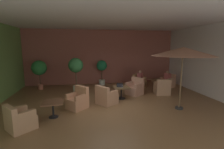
# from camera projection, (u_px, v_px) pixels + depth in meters

# --- Properties ---
(ground_plane) EXTENTS (10.43, 9.38, 0.02)m
(ground_plane) POSITION_uv_depth(u_px,v_px,m) (114.00, 106.00, 7.38)
(ground_plane) COLOR brown
(wall_back_brick) EXTENTS (10.43, 0.08, 3.73)m
(wall_back_brick) POSITION_uv_depth(u_px,v_px,m) (102.00, 57.00, 11.57)
(wall_back_brick) COLOR #914F43
(wall_back_brick) RESTS_ON ground_plane
(wall_right_plain) EXTENTS (0.08, 9.38, 3.73)m
(wall_right_plain) POSITION_uv_depth(u_px,v_px,m) (220.00, 62.00, 7.94)
(wall_right_plain) COLOR silver
(wall_right_plain) RESTS_ON ground_plane
(ceiling_slab) EXTENTS (10.43, 9.38, 0.06)m
(ceiling_slab) POSITION_uv_depth(u_px,v_px,m) (114.00, 18.00, 6.73)
(ceiling_slab) COLOR silver
(ceiling_slab) RESTS_ON wall_back_brick
(cafe_table_front_left) EXTENTS (0.82, 0.82, 0.60)m
(cafe_table_front_left) POSITION_uv_depth(u_px,v_px,m) (121.00, 89.00, 8.34)
(cafe_table_front_left) COLOR black
(cafe_table_front_left) RESTS_ON ground_plane
(armchair_front_left_north) EXTENTS (1.04, 1.05, 0.92)m
(armchair_front_left_north) POSITION_uv_depth(u_px,v_px,m) (135.00, 88.00, 9.08)
(armchair_front_left_north) COLOR tan
(armchair_front_left_north) RESTS_ON ground_plane
(armchair_front_left_east) EXTENTS (1.09, 1.10, 0.87)m
(armchair_front_left_east) POSITION_uv_depth(u_px,v_px,m) (106.00, 97.00, 7.60)
(armchair_front_left_east) COLOR tan
(armchair_front_left_east) RESTS_ON ground_plane
(cafe_table_front_right) EXTENTS (0.81, 0.81, 0.60)m
(cafe_table_front_right) POSITION_uv_depth(u_px,v_px,m) (53.00, 105.00, 6.12)
(cafe_table_front_right) COLOR black
(cafe_table_front_right) RESTS_ON ground_plane
(armchair_front_right_north) EXTENTS (1.04, 1.04, 0.92)m
(armchair_front_right_north) POSITION_uv_depth(u_px,v_px,m) (78.00, 101.00, 7.07)
(armchair_front_right_north) COLOR tan
(armchair_front_right_north) RESTS_ON ground_plane
(armchair_front_right_east) EXTENTS (1.05, 1.05, 0.84)m
(armchair_front_right_east) POSITION_uv_depth(u_px,v_px,m) (20.00, 120.00, 5.24)
(armchair_front_right_east) COLOR tan
(armchair_front_right_east) RESTS_ON ground_plane
(cafe_table_mid_center) EXTENTS (0.79, 0.79, 0.60)m
(cafe_table_mid_center) POSITION_uv_depth(u_px,v_px,m) (156.00, 81.00, 10.15)
(cafe_table_mid_center) COLOR black
(cafe_table_mid_center) RESTS_ON ground_plane
(armchair_mid_center_north) EXTENTS (1.01, 1.01, 0.84)m
(armchair_mid_center_north) POSITION_uv_depth(u_px,v_px,m) (139.00, 82.00, 10.70)
(armchair_mid_center_north) COLOR tan
(armchair_mid_center_north) RESTS_ON ground_plane
(armchair_mid_center_east) EXTENTS (0.84, 0.84, 0.88)m
(armchair_mid_center_east) POSITION_uv_depth(u_px,v_px,m) (162.00, 88.00, 9.11)
(armchair_mid_center_east) COLOR tan
(armchair_mid_center_east) RESTS_ON ground_plane
(armchair_mid_center_south) EXTENTS (0.97, 1.01, 0.84)m
(armchair_mid_center_south) POSITION_uv_depth(u_px,v_px,m) (167.00, 82.00, 10.77)
(armchair_mid_center_south) COLOR tan
(armchair_mid_center_south) RESTS_ON ground_plane
(patio_umbrella_tall_red) EXTENTS (2.48, 2.48, 2.60)m
(patio_umbrella_tall_red) POSITION_uv_depth(u_px,v_px,m) (183.00, 52.00, 6.62)
(patio_umbrella_tall_red) COLOR #2D2D2D
(patio_umbrella_tall_red) RESTS_ON ground_plane
(potted_tree_left_corner) EXTENTS (0.89, 0.89, 1.78)m
(potted_tree_left_corner) POSITION_uv_depth(u_px,v_px,m) (39.00, 69.00, 9.98)
(potted_tree_left_corner) COLOR #AE5E49
(potted_tree_left_corner) RESTS_ON ground_plane
(potted_tree_mid_left) EXTENTS (0.83, 0.83, 1.99)m
(potted_tree_mid_left) POSITION_uv_depth(u_px,v_px,m) (76.00, 68.00, 9.26)
(potted_tree_mid_left) COLOR silver
(potted_tree_mid_left) RESTS_ON ground_plane
(potted_tree_mid_right) EXTENTS (0.70, 0.70, 1.69)m
(potted_tree_mid_right) POSITION_uv_depth(u_px,v_px,m) (102.00, 68.00, 11.15)
(potted_tree_mid_right) COLOR silver
(potted_tree_mid_right) RESTS_ON ground_plane
(patron_blue_shirt) EXTENTS (0.45, 0.47, 0.67)m
(patron_blue_shirt) POSITION_uv_depth(u_px,v_px,m) (140.00, 76.00, 10.61)
(patron_blue_shirt) COLOR #AB4F4F
(patron_blue_shirt) RESTS_ON ground_plane
(patron_by_window) EXTENTS (0.34, 0.44, 0.64)m
(patron_by_window) POSITION_uv_depth(u_px,v_px,m) (167.00, 76.00, 10.68)
(patron_by_window) COLOR #B75350
(patron_by_window) RESTS_ON ground_plane
(iced_drink_cup) EXTENTS (0.08, 0.08, 0.11)m
(iced_drink_cup) POSITION_uv_depth(u_px,v_px,m) (122.00, 86.00, 8.24)
(iced_drink_cup) COLOR white
(iced_drink_cup) RESTS_ON cafe_table_front_left
(open_laptop) EXTENTS (0.36, 0.30, 0.20)m
(open_laptop) POSITION_uv_depth(u_px,v_px,m) (120.00, 86.00, 8.28)
(open_laptop) COLOR #9EA0A5
(open_laptop) RESTS_ON cafe_table_front_left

